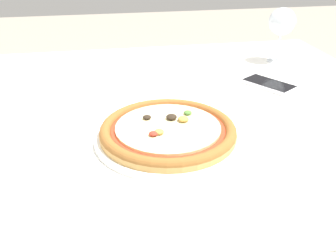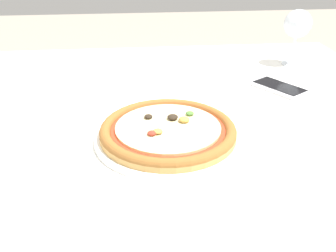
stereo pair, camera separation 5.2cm
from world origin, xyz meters
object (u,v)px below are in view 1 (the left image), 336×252
(wine_glass_far_left, at_px, (282,23))
(cell_phone, at_px, (269,84))
(dining_table, at_px, (112,139))
(pizza_plate, at_px, (168,132))

(wine_glass_far_left, relative_size, cell_phone, 1.05)
(dining_table, height_order, pizza_plate, pizza_plate)
(pizza_plate, distance_m, cell_phone, 0.39)
(pizza_plate, xyz_separation_m, wine_glass_far_left, (0.43, 0.43, 0.10))
(cell_phone, bearing_deg, wine_glass_far_left, 59.96)
(pizza_plate, bearing_deg, wine_glass_far_left, 44.84)
(dining_table, distance_m, cell_phone, 0.44)
(dining_table, height_order, wine_glass_far_left, wine_glass_far_left)
(wine_glass_far_left, distance_m, cell_phone, 0.25)
(dining_table, relative_size, pizza_plate, 5.04)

